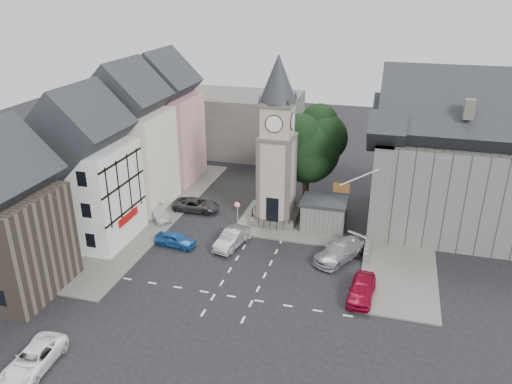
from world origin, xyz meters
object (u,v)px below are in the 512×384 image
(pedestrian, at_px, (352,248))
(clock_tower, at_px, (277,143))
(car_east_red, at_px, (362,289))
(car_west_blue, at_px, (175,239))
(stone_shelter, at_px, (324,214))

(pedestrian, bearing_deg, clock_tower, -39.86)
(car_east_red, bearing_deg, pedestrian, 105.85)
(clock_tower, distance_m, pedestrian, 11.88)
(clock_tower, height_order, car_west_blue, clock_tower)
(stone_shelter, bearing_deg, car_east_red, -66.81)
(car_east_red, bearing_deg, stone_shelter, 117.02)
(clock_tower, bearing_deg, stone_shelter, -5.84)
(clock_tower, relative_size, pedestrian, 9.81)
(clock_tower, bearing_deg, pedestrian, -31.48)
(car_east_red, bearing_deg, car_west_blue, 171.84)
(stone_shelter, xyz_separation_m, car_east_red, (4.50, -10.50, -0.78))
(clock_tower, relative_size, car_east_red, 3.61)
(car_west_blue, height_order, car_east_red, car_east_red)
(pedestrian, bearing_deg, car_west_blue, 0.87)
(stone_shelter, bearing_deg, clock_tower, 174.16)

